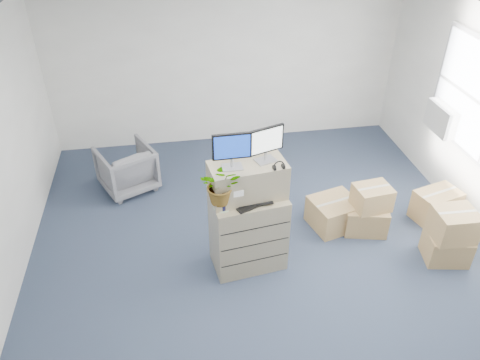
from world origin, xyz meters
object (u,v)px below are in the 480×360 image
object	(u,v)px
keyboard	(253,202)
monitor_right	(266,143)
office_chair	(127,166)
filing_cabinet_lower	(248,232)
water_bottle	(250,187)
potted_plant	(222,189)
monitor_left	(232,149)

from	to	relation	value
keyboard	monitor_right	bearing A→B (deg)	24.28
keyboard	office_chair	world-z (taller)	keyboard
filing_cabinet_lower	water_bottle	size ratio (longest dim) A/B	3.98
monitor_right	keyboard	xyz separation A→B (m)	(-0.17, -0.19, -0.66)
monitor_right	water_bottle	bearing A→B (deg)	174.73
filing_cabinet_lower	potted_plant	size ratio (longest dim) A/B	1.78
filing_cabinet_lower	monitor_left	distance (m)	1.20
filing_cabinet_lower	keyboard	bearing A→B (deg)	-80.89
potted_plant	office_chair	size ratio (longest dim) A/B	0.73
filing_cabinet_lower	monitor_right	world-z (taller)	monitor_right
monitor_left	office_chair	bearing A→B (deg)	123.89
monitor_right	water_bottle	world-z (taller)	monitor_right
monitor_right	monitor_left	bearing A→B (deg)	172.27
water_bottle	filing_cabinet_lower	bearing A→B (deg)	-121.15
potted_plant	office_chair	bearing A→B (deg)	120.38
monitor_right	potted_plant	distance (m)	0.71
water_bottle	monitor_right	bearing A→B (deg)	13.78
filing_cabinet_lower	potted_plant	world-z (taller)	potted_plant
keyboard	potted_plant	distance (m)	0.44
monitor_left	keyboard	world-z (taller)	monitor_left
keyboard	potted_plant	xyz separation A→B (m)	(-0.36, -0.03, 0.25)
monitor_right	keyboard	bearing A→B (deg)	-150.92
monitor_right	office_chair	xyz separation A→B (m)	(-1.76, 1.86, -1.31)
office_chair	monitor_right	bearing A→B (deg)	107.97
monitor_right	water_bottle	distance (m)	0.58
filing_cabinet_lower	keyboard	world-z (taller)	keyboard
monitor_right	filing_cabinet_lower	bearing A→B (deg)	-176.33
filing_cabinet_lower	water_bottle	bearing A→B (deg)	51.05
office_chair	keyboard	bearing A→B (deg)	102.27
monitor_left	water_bottle	world-z (taller)	monitor_left
potted_plant	office_chair	distance (m)	2.57
office_chair	potted_plant	bearing A→B (deg)	95.04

